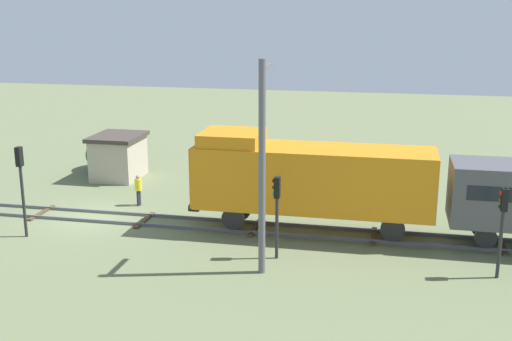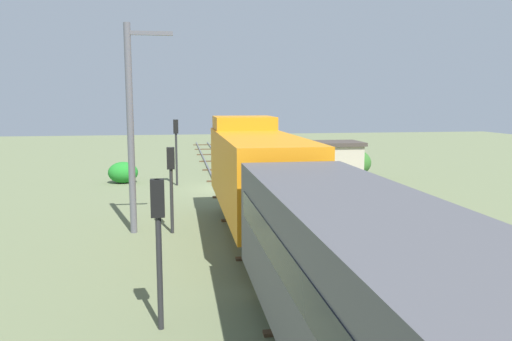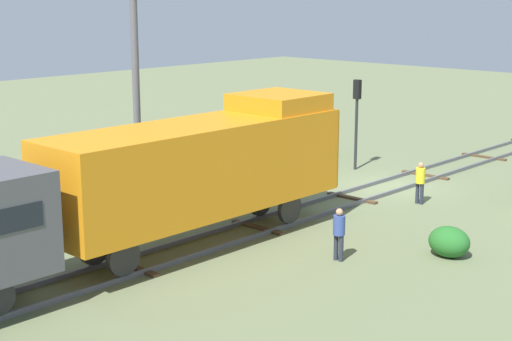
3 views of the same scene
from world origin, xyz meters
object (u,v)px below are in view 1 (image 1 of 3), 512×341
(traffic_signal_near, at_px, (21,175))
(traffic_signal_mid, at_px, (277,202))
(traffic_signal_far, at_px, (503,216))
(worker_near_track, at_px, (138,188))
(relay_hut, at_px, (118,156))
(catenary_mast, at_px, (262,163))
(locomotive, at_px, (309,176))
(worker_by_signal, at_px, (285,187))

(traffic_signal_near, distance_m, traffic_signal_mid, 11.93)
(traffic_signal_far, distance_m, worker_near_track, 18.57)
(traffic_signal_near, xyz_separation_m, traffic_signal_far, (0.40, 20.85, -0.40))
(relay_hut, bearing_deg, traffic_signal_far, 61.97)
(catenary_mast, bearing_deg, traffic_signal_near, -98.54)
(locomotive, bearing_deg, traffic_signal_mid, -14.93)
(worker_near_track, bearing_deg, worker_by_signal, -168.00)
(traffic_signal_near, bearing_deg, relay_hut, 179.99)
(worker_near_track, relative_size, relay_hut, 0.49)
(locomotive, bearing_deg, traffic_signal_near, -75.99)
(catenary_mast, bearing_deg, locomotive, 166.12)
(traffic_signal_far, relative_size, worker_by_signal, 2.17)
(locomotive, xyz_separation_m, worker_by_signal, (-4.20, -1.80, -1.78))
(worker_near_track, distance_m, worker_by_signal, 7.88)
(traffic_signal_near, bearing_deg, locomotive, 104.01)
(locomotive, distance_m, relay_hut, 14.92)
(traffic_signal_near, height_order, worker_near_track, traffic_signal_near)
(locomotive, distance_m, traffic_signal_far, 8.80)
(traffic_signal_mid, relative_size, catenary_mast, 0.42)
(traffic_signal_far, xyz_separation_m, catenary_mast, (1.34, -9.25, 1.96))
(catenary_mast, bearing_deg, worker_by_signal, -176.39)
(locomotive, height_order, relay_hut, locomotive)
(locomotive, height_order, traffic_signal_near, locomotive)
(traffic_signal_near, xyz_separation_m, relay_hut, (-10.70, 0.00, -1.59))
(traffic_signal_far, bearing_deg, traffic_signal_mid, -91.28)
(worker_by_signal, bearing_deg, traffic_signal_near, -82.78)
(worker_near_track, distance_m, catenary_mast, 11.60)
(locomotive, distance_m, traffic_signal_mid, 3.53)
(locomotive, relative_size, traffic_signal_mid, 3.22)
(traffic_signal_near, xyz_separation_m, catenary_mast, (1.74, 11.61, 1.56))
(worker_by_signal, xyz_separation_m, relay_hut, (-3.30, -11.03, 0.40))
(traffic_signal_mid, height_order, worker_near_track, traffic_signal_mid)
(traffic_signal_near, bearing_deg, traffic_signal_mid, 89.04)
(locomotive, bearing_deg, worker_near_track, -104.22)
(traffic_signal_far, relative_size, worker_near_track, 2.17)
(traffic_signal_near, xyz_separation_m, worker_near_track, (-5.60, 3.36, -1.98))
(traffic_signal_near, distance_m, worker_near_track, 6.82)
(worker_by_signal, bearing_deg, worker_near_track, -103.44)
(worker_by_signal, xyz_separation_m, catenary_mast, (9.14, 0.58, 3.54))
(traffic_signal_mid, distance_m, worker_near_track, 10.46)
(traffic_signal_near, bearing_deg, catenary_mast, 81.46)
(catenary_mast, distance_m, relay_hut, 17.30)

